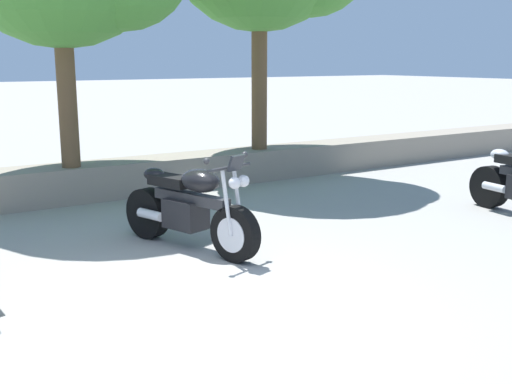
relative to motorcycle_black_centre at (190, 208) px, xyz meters
name	(u,v)px	position (x,y,z in m)	size (l,w,h in m)	color
ground_plane	(176,308)	(-0.90, -1.50, -0.49)	(120.00, 120.00, 0.00)	gray
stone_wall	(39,186)	(-0.90, 3.30, -0.21)	(36.00, 0.80, 0.55)	gray
motorcycle_black_centre	(190,208)	(0.00, 0.00, 0.00)	(0.92, 2.01, 1.18)	black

